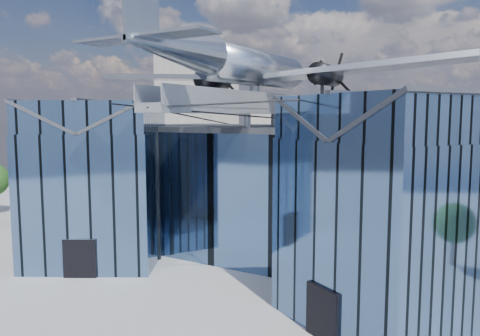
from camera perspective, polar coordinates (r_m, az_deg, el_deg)
The scene contains 3 objects.
ground_plane at distance 31.47m, azimuth -1.92°, elevation -13.50°, with size 120.00×120.00×0.00m, color gray.
museum at distance 35.01m, azimuth 3.21°, elevation -2.12°, with size 32.88×24.50×17.60m.
bg_towers at distance 76.76m, azimuth 20.03°, elevation 5.44°, with size 77.00×24.50×26.00m.
Camera 1 is at (16.09, -24.86, 10.66)m, focal length 35.00 mm.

